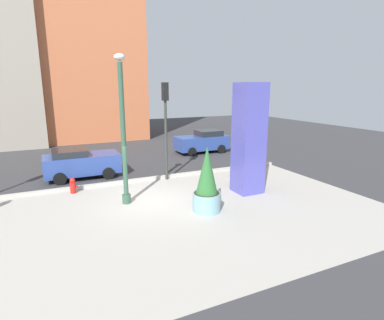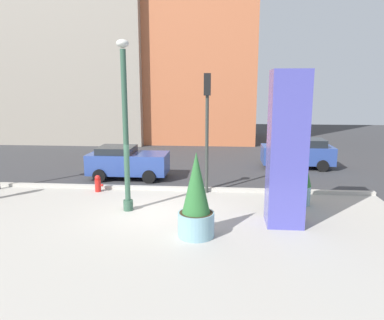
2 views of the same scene
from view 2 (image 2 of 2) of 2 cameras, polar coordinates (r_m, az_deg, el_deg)
name	(u,v)px [view 2 (image 2 of 2)]	position (r m, az deg, el deg)	size (l,w,h in m)	color
ground_plane	(169,185)	(17.41, -3.53, -3.89)	(60.00, 60.00, 0.00)	#38383A
plaza_pavement	(141,235)	(11.82, -7.89, -11.42)	(18.00, 10.00, 0.02)	#ADA89E
curb_strip	(166,188)	(16.55, -3.98, -4.41)	(18.00, 0.24, 0.16)	#B7B2A8
lamp_post	(126,131)	(13.44, -10.24, 4.47)	(0.44, 0.44, 6.14)	#335642
art_pillar_blue	(287,150)	(12.32, 14.47, 1.55)	(1.18, 1.18, 5.07)	#4C4CAD
potted_plant_mid_plaza	(300,173)	(14.88, 16.41, -1.99)	(0.87, 0.87, 2.49)	#7AA8B7
potted_plant_near_right	(196,200)	(11.22, 0.64, -6.26)	(1.12, 1.12, 2.65)	#7AA8B7
fire_hydrant	(98,184)	(16.71, -14.36, -3.56)	(0.36, 0.26, 0.75)	red
traffic_light_corner	(207,114)	(15.54, 2.35, 7.08)	(0.28, 0.42, 5.09)	#333833
car_far_lane	(298,153)	(21.75, 16.16, 1.00)	(3.94, 2.01, 1.67)	#2D4793
car_passing_lane	(127,162)	(18.82, -9.98, -0.29)	(3.93, 2.12, 1.61)	#2D4793
highrise_across_street	(173,11)	(33.68, -2.89, 21.99)	(13.73, 8.76, 21.68)	#C66B42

